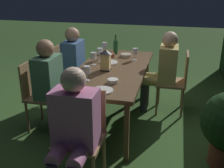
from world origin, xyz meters
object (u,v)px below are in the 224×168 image
(chair_side_left_a, at_px, (66,71))
(wine_glass_d, at_px, (87,71))
(chair_head_far, at_px, (82,132))
(plate_b, at_px, (109,62))
(person_in_blue, at_px, (78,62))
(person_in_mustard, at_px, (163,68))
(green_bottle_on_table, at_px, (116,47))
(dining_table, at_px, (112,72))
(wine_glass_b, at_px, (105,46))
(wine_glass_c, at_px, (93,56))
(lantern_centerpiece, at_px, (106,59))
(plate_a, at_px, (102,90))
(chair_side_left_b, at_px, (39,92))
(bowl_salad, at_px, (126,55))
(wine_glass_a, at_px, (100,52))
(wine_glass_e, at_px, (135,52))
(bowl_olives, at_px, (110,55))
(bowl_bread, at_px, (113,81))
(person_in_pink, at_px, (73,128))
(chair_side_right_a, at_px, (177,80))
(person_in_green, at_px, (53,82))

(chair_side_left_a, xyz_separation_m, wine_glass_d, (0.93, 0.65, 0.36))
(chair_head_far, relative_size, plate_b, 3.54)
(person_in_blue, height_order, person_in_mustard, same)
(chair_side_left_a, relative_size, green_bottle_on_table, 3.00)
(dining_table, bearing_deg, person_in_blue, -124.13)
(chair_head_far, bearing_deg, chair_side_left_a, -153.05)
(wine_glass_b, distance_m, wine_glass_c, 0.61)
(dining_table, relative_size, wine_glass_b, 11.17)
(person_in_mustard, xyz_separation_m, lantern_centerpiece, (0.52, -0.68, 0.23))
(green_bottle_on_table, distance_m, plate_a, 1.48)
(plate_b, bearing_deg, chair_side_left_b, -48.35)
(dining_table, height_order, person_in_blue, person_in_blue)
(wine_glass_d, bearing_deg, person_in_blue, -153.62)
(chair_side_left_a, distance_m, chair_side_left_b, 0.85)
(lantern_centerpiece, xyz_separation_m, plate_b, (-0.32, -0.04, -0.14))
(plate_a, relative_size, plate_b, 0.89)
(green_bottle_on_table, bearing_deg, person_in_blue, -61.28)
(person_in_mustard, height_order, bowl_salad, person_in_mustard)
(wine_glass_a, xyz_separation_m, wine_glass_e, (-0.11, 0.48, 0.00))
(dining_table, bearing_deg, bowl_salad, 173.12)
(lantern_centerpiece, bearing_deg, chair_side_left_a, -124.28)
(wine_glass_a, relative_size, wine_glass_e, 1.00)
(wine_glass_d, xyz_separation_m, bowl_olives, (-1.00, 0.01, -0.09))
(wine_glass_a, distance_m, bowl_bread, 0.93)
(dining_table, distance_m, wine_glass_a, 0.45)
(lantern_centerpiece, height_order, bowl_olives, lantern_centerpiece)
(wine_glass_c, xyz_separation_m, plate_b, (-0.13, 0.18, -0.11))
(person_in_blue, height_order, person_in_pink, same)
(plate_a, distance_m, bowl_olives, 1.28)
(chair_side_left_b, height_order, wine_glass_b, wine_glass_b)
(lantern_centerpiece, height_order, wine_glass_e, lantern_centerpiece)
(wine_glass_c, distance_m, plate_b, 0.25)
(green_bottle_on_table, xyz_separation_m, wine_glass_e, (0.26, 0.34, 0.01))
(plate_a, height_order, plate_b, same)
(dining_table, relative_size, chair_side_right_a, 2.17)
(person_in_pink, distance_m, wine_glass_e, 1.85)
(person_in_blue, xyz_separation_m, bowl_olives, (-0.08, 0.47, 0.12))
(wine_glass_a, relative_size, wine_glass_c, 1.00)
(lantern_centerpiece, xyz_separation_m, bowl_bread, (0.41, 0.19, -0.12))
(wine_glass_c, bearing_deg, chair_side_right_a, 107.11)
(person_in_blue, xyz_separation_m, lantern_centerpiece, (0.52, 0.57, 0.23))
(lantern_centerpiece, bearing_deg, person_in_green, -60.05)
(wine_glass_b, height_order, bowl_salad, wine_glass_b)
(green_bottle_on_table, bearing_deg, wine_glass_a, -20.87)
(person_in_blue, relative_size, wine_glass_a, 6.80)
(wine_glass_a, bearing_deg, lantern_centerpiece, 24.63)
(wine_glass_a, xyz_separation_m, wine_glass_c, (0.25, -0.02, 0.00))
(chair_side_left_b, height_order, bowl_bread, chair_side_left_b)
(wine_glass_a, bearing_deg, chair_side_left_b, -36.74)
(dining_table, relative_size, person_in_mustard, 1.64)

